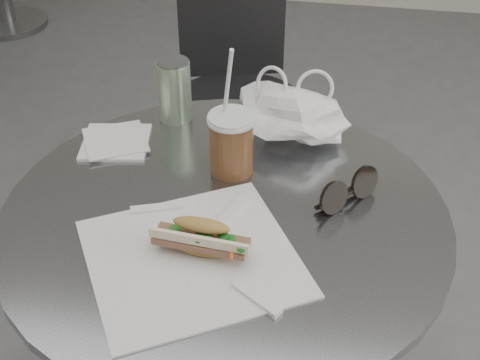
% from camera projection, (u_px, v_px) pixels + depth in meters
% --- Properties ---
extents(cafe_table, '(0.76, 0.76, 0.74)m').
position_uv_depth(cafe_table, '(226.00, 322.00, 1.29)').
color(cafe_table, slate).
rests_on(cafe_table, ground).
extents(chair_far, '(0.40, 0.44, 0.76)m').
position_uv_depth(chair_far, '(236.00, 138.00, 2.04)').
color(chair_far, '#2A2A2C').
rests_on(chair_far, ground).
extents(sandwich_paper, '(0.42, 0.41, 0.00)m').
position_uv_depth(sandwich_paper, '(192.00, 258.00, 1.03)').
color(sandwich_paper, white).
rests_on(sandwich_paper, cafe_table).
extents(banh_mi, '(0.19, 0.09, 0.06)m').
position_uv_depth(banh_mi, '(201.00, 238.00, 1.02)').
color(banh_mi, '#BE8348').
rests_on(banh_mi, sandwich_paper).
extents(iced_coffee, '(0.09, 0.09, 0.25)m').
position_uv_depth(iced_coffee, '(231.00, 142.00, 1.19)').
color(iced_coffee, brown).
rests_on(iced_coffee, cafe_table).
extents(sunglasses, '(0.11, 0.11, 0.06)m').
position_uv_depth(sunglasses, '(348.00, 191.00, 1.13)').
color(sunglasses, black).
rests_on(sunglasses, cafe_table).
extents(plastic_bag, '(0.23, 0.19, 0.10)m').
position_uv_depth(plastic_bag, '(291.00, 116.00, 1.28)').
color(plastic_bag, white).
rests_on(plastic_bag, cafe_table).
extents(napkin_stack, '(0.15, 0.15, 0.01)m').
position_uv_depth(napkin_stack, '(116.00, 141.00, 1.29)').
color(napkin_stack, white).
rests_on(napkin_stack, cafe_table).
extents(drink_can, '(0.07, 0.07, 0.13)m').
position_uv_depth(drink_can, '(174.00, 90.00, 1.33)').
color(drink_can, '#629758').
rests_on(drink_can, cafe_table).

